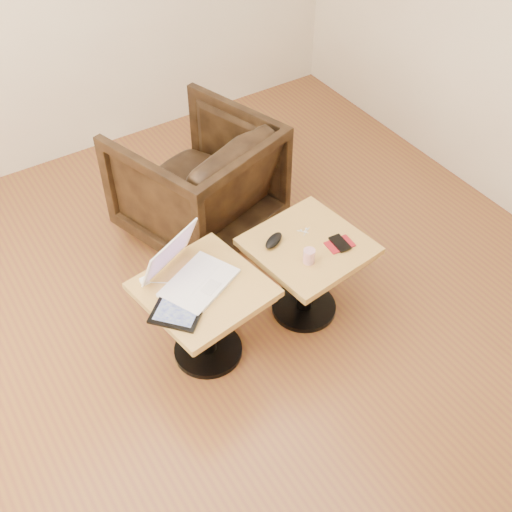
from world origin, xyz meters
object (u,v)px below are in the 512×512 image
side_table_right (307,261)px  laptop (190,273)px  striped_cup (309,256)px  armchair (197,181)px  side_table_left (204,304)px

side_table_right → laptop: size_ratio=1.35×
laptop → striped_cup: 0.62m
armchair → side_table_right: bearing=82.2°
laptop → armchair: (0.50, 0.86, -0.18)m
side_table_left → side_table_right: bearing=-11.5°
laptop → striped_cup: (0.58, -0.22, -0.01)m
side_table_left → laptop: laptop is taller
side_table_right → armchair: bearing=92.4°
striped_cup → armchair: size_ratio=0.09×
laptop → armchair: armchair is taller
side_table_left → armchair: (0.48, 0.94, -0.00)m
striped_cup → side_table_left: bearing=165.7°
armchair → side_table_left: bearing=45.9°
side_table_left → laptop: size_ratio=1.38×
laptop → side_table_left: bearing=-93.6°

